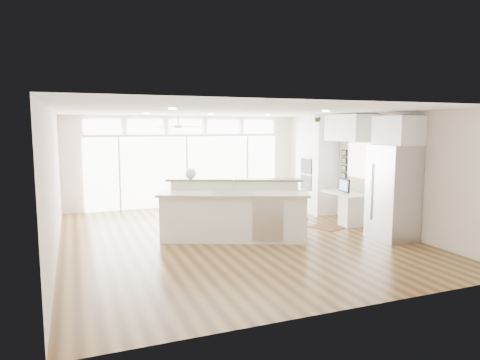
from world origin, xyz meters
name	(u,v)px	position (x,y,z in m)	size (l,w,h in m)	color
floor	(233,238)	(0.00, 0.00, -0.01)	(7.00, 8.00, 0.02)	#462F15
ceiling	(233,111)	(0.00, 0.00, 2.70)	(7.00, 8.00, 0.02)	white
wall_back	(186,161)	(0.00, 4.00, 1.35)	(7.00, 0.04, 2.70)	beige
wall_front	(344,209)	(0.00, -4.00, 1.35)	(7.00, 0.04, 2.70)	beige
wall_left	(54,183)	(-3.50, 0.00, 1.35)	(0.04, 8.00, 2.70)	beige
wall_right	(368,169)	(3.50, 0.00, 1.35)	(0.04, 8.00, 2.70)	beige
glass_wall	(187,171)	(0.00, 3.94, 1.05)	(5.80, 0.06, 2.08)	white
transom_row	(186,127)	(0.00, 3.94, 2.38)	(5.90, 0.06, 0.40)	white
desk_window	(359,160)	(3.46, 0.30, 1.55)	(0.04, 0.85, 0.85)	silver
ceiling_fan	(178,123)	(-0.50, 2.80, 2.48)	(1.16, 1.16, 0.32)	silver
recessed_lights	(229,112)	(0.00, 0.20, 2.68)	(3.40, 3.00, 0.02)	#F1E3CD
oven_cabinet	(317,167)	(3.17, 1.80, 1.25)	(0.64, 1.20, 2.50)	white
desk_nook	(346,208)	(3.13, 0.30, 0.38)	(0.72, 1.30, 0.76)	white
upper_cabinets	(350,128)	(3.17, 0.30, 2.35)	(0.64, 1.30, 0.64)	white
refrigerator	(393,192)	(3.11, -1.35, 1.00)	(0.76, 0.90, 2.00)	#B4B4B9
fridge_cabinet	(398,130)	(3.17, -1.35, 2.30)	(0.64, 0.90, 0.60)	white
framed_photos	(344,164)	(3.46, 0.92, 1.40)	(0.06, 0.22, 0.80)	black
kitchen_island	(234,211)	(-0.05, -0.17, 0.62)	(3.12, 1.18, 1.24)	white
rug	(332,226)	(2.58, 0.10, 0.01)	(0.98, 0.71, 0.01)	#351E11
office_chair	(296,199)	(2.08, 1.01, 0.54)	(0.57, 0.52, 1.09)	black
fishbowl	(191,174)	(-0.77, 0.56, 1.36)	(0.24, 0.24, 0.24)	silver
monitor	(344,185)	(3.05, 0.30, 0.94)	(0.07, 0.44, 0.37)	black
keyboard	(338,193)	(2.88, 0.30, 0.77)	(0.13, 0.35, 0.02)	silver
potted_plant	(318,118)	(3.17, 1.80, 2.62)	(0.28, 0.31, 0.24)	#2F5022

